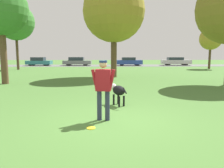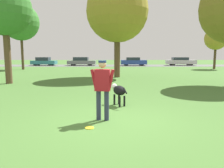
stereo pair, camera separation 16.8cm
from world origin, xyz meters
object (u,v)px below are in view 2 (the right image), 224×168
at_px(dog, 119,91).
at_px(tree_far_left, 21,22).
at_px(tree_mid_center, 117,11).
at_px(parked_car_blue, 133,61).
at_px(frisbee, 89,128).
at_px(person, 102,85).
at_px(parked_car_grey, 82,61).
at_px(tree_far_right, 216,39).
at_px(parked_car_silver, 181,61).
at_px(parked_car_teal, 44,61).
at_px(tree_near_left, 5,10).

bearing_deg(dog, tree_far_left, 3.66).
bearing_deg(tree_mid_center, parked_car_blue, 79.77).
bearing_deg(tree_far_left, frisbee, -64.48).
bearing_deg(parked_car_blue, tree_mid_center, -99.94).
xyz_separation_m(person, dog, (0.51, 1.79, -0.46)).
xyz_separation_m(parked_car_grey, parked_car_blue, (8.11, -0.41, -0.00)).
height_order(tree_far_right, parked_car_silver, tree_far_right).
height_order(dog, parked_car_teal, parked_car_teal).
relative_size(dog, tree_far_right, 0.19).
xyz_separation_m(tree_far_left, parked_car_grey, (5.75, 8.66, -4.77)).
xyz_separation_m(frisbee, tree_near_left, (-5.82, 8.33, 4.45)).
distance_m(person, frisbee, 1.23).
bearing_deg(tree_near_left, parked_car_grey, 85.13).
bearing_deg(tree_mid_center, dog, -91.29).
xyz_separation_m(person, frisbee, (-0.31, -0.67, -0.98)).
bearing_deg(parked_car_blue, tree_far_left, -148.94).
relative_size(tree_far_right, parked_car_silver, 1.08).
relative_size(frisbee, tree_near_left, 0.04).
xyz_separation_m(tree_near_left, parked_car_silver, (17.47, 21.17, -3.81)).
height_order(tree_mid_center, parked_car_grey, tree_mid_center).
bearing_deg(tree_far_left, tree_mid_center, -38.12).
bearing_deg(parked_car_silver, parked_car_teal, -176.80).
bearing_deg(parked_car_teal, dog, -65.90).
xyz_separation_m(tree_far_right, parked_car_teal, (-23.16, 7.95, -3.00)).
relative_size(tree_far_left, parked_car_teal, 1.95).
xyz_separation_m(tree_near_left, parked_car_grey, (1.78, 20.85, -3.81)).
xyz_separation_m(parked_car_teal, parked_car_silver, (21.65, 0.25, 0.02)).
relative_size(parked_car_teal, parked_car_silver, 0.84).
height_order(frisbee, tree_near_left, tree_near_left).
bearing_deg(dog, parked_car_grey, -16.47).
relative_size(frisbee, parked_car_grey, 0.05).
relative_size(person, tree_far_left, 0.22).
xyz_separation_m(tree_far_left, tree_far_right, (22.96, 0.77, -1.79)).
bearing_deg(tree_far_right, dog, -123.25).
distance_m(tree_mid_center, tree_near_left, 7.81).
distance_m(person, parked_car_silver, 30.97).
bearing_deg(parked_car_grey, tree_far_left, -121.76).
bearing_deg(person, frisbee, -106.50).
bearing_deg(parked_car_blue, tree_far_right, -39.08).
bearing_deg(parked_car_grey, tree_far_right, -22.78).
height_order(frisbee, tree_mid_center, tree_mid_center).
bearing_deg(parked_car_blue, parked_car_teal, 178.36).
relative_size(dog, parked_car_teal, 0.25).
xyz_separation_m(person, tree_near_left, (-6.13, 7.65, 3.47)).
xyz_separation_m(tree_far_right, tree_near_left, (-18.99, -12.97, 0.83)).
height_order(tree_near_left, parked_car_teal, tree_near_left).
distance_m(dog, parked_car_silver, 29.12).
distance_m(tree_near_left, parked_car_teal, 21.67).
distance_m(person, tree_far_right, 24.44).
xyz_separation_m(tree_far_right, parked_car_silver, (-1.52, 8.20, -2.98)).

